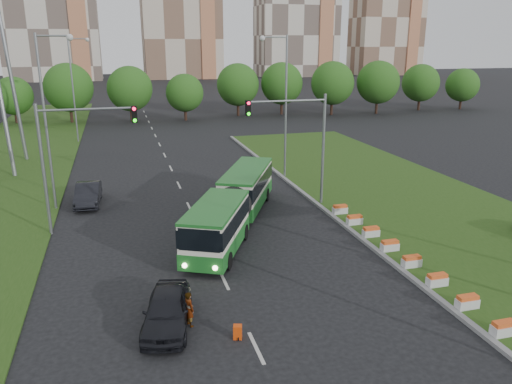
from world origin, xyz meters
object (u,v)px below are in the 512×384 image
object	(u,v)px
articulated_bus	(230,204)
car_left_far	(88,194)
pedestrian	(189,309)
car_left_near	(167,310)
traffic_mast_median	(302,133)
shopping_trolley	(238,332)
traffic_mast_left	(70,148)

from	to	relation	value
articulated_bus	car_left_far	xyz separation A→B (m)	(-8.95, 7.31, -0.76)
pedestrian	car_left_near	bearing A→B (deg)	58.23
traffic_mast_median	car_left_near	world-z (taller)	traffic_mast_median
car_left_near	car_left_far	xyz separation A→B (m)	(-3.86, 18.15, 0.01)
car_left_far	shopping_trolley	xyz separation A→B (m)	(6.45, -19.80, -0.49)
traffic_mast_median	traffic_mast_left	bearing A→B (deg)	-176.23
traffic_mast_left	car_left_far	world-z (taller)	traffic_mast_left
traffic_mast_left	shopping_trolley	xyz separation A→B (m)	(6.84, -14.18, -5.06)
articulated_bus	car_left_near	distance (m)	12.01
traffic_mast_median	shopping_trolley	xyz separation A→B (m)	(-8.32, -15.18, -5.06)
pedestrian	car_left_far	bearing A→B (deg)	-6.38
traffic_mast_median	pedestrian	size ratio (longest dim) A/B	5.21
articulated_bus	car_left_far	bearing A→B (deg)	167.05
traffic_mast_median	shopping_trolley	world-z (taller)	traffic_mast_median
traffic_mast_median	traffic_mast_left	xyz separation A→B (m)	(-15.16, -1.00, 0.00)
pedestrian	articulated_bus	bearing A→B (deg)	-41.77
articulated_bus	shopping_trolley	xyz separation A→B (m)	(-2.49, -12.49, -1.25)
car_left_far	shopping_trolley	world-z (taller)	car_left_far
car_left_near	pedestrian	bearing A→B (deg)	1.74
traffic_mast_left	car_left_near	distance (m)	14.00
car_left_far	shopping_trolley	bearing A→B (deg)	-69.34
traffic_mast_median	car_left_near	size ratio (longest dim) A/B	1.77
traffic_mast_median	traffic_mast_left	size ratio (longest dim) A/B	1.00
pedestrian	traffic_mast_median	bearing A→B (deg)	-57.10
traffic_mast_left	articulated_bus	xyz separation A→B (m)	(9.33, -1.69, -3.81)
articulated_bus	shopping_trolley	world-z (taller)	articulated_bus
traffic_mast_median	articulated_bus	distance (m)	7.46
car_left_far	shopping_trolley	distance (m)	20.83
articulated_bus	pedestrian	xyz separation A→B (m)	(-4.20, -11.02, -0.78)
shopping_trolley	traffic_mast_median	bearing A→B (deg)	78.97
traffic_mast_median	car_left_far	bearing A→B (deg)	162.64
car_left_near	traffic_mast_left	bearing A→B (deg)	121.27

